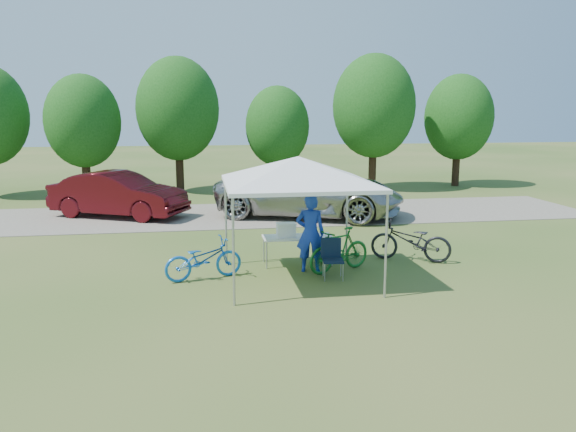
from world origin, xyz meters
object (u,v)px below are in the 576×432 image
(bike_blue, at_px, (204,259))
(minivan, at_px, (310,190))
(sedan, at_px, (119,194))
(bike_green, at_px, (339,250))
(folding_table, at_px, (298,238))
(folding_chair, at_px, (332,255))
(bike_dark, at_px, (411,241))
(cooler, at_px, (286,230))
(cyclist, at_px, (310,233))

(bike_blue, bearing_deg, minivan, -45.12)
(bike_blue, height_order, minivan, minivan)
(sedan, bearing_deg, bike_green, -116.87)
(sedan, bearing_deg, bike_blue, -134.46)
(minivan, bearing_deg, folding_table, -172.58)
(folding_chair, height_order, bike_blue, bike_blue)
(folding_table, height_order, bike_blue, bike_blue)
(bike_green, height_order, bike_dark, bike_dark)
(folding_table, distance_m, minivan, 6.33)
(cooler, bearing_deg, cyclist, -56.19)
(bike_dark, bearing_deg, minivan, -141.65)
(minivan, relative_size, sedan, 1.36)
(bike_blue, xyz_separation_m, minivan, (3.78, 7.05, 0.46))
(cyclist, height_order, bike_dark, cyclist)
(folding_chair, bearing_deg, sedan, 132.13)
(cooler, xyz_separation_m, bike_dark, (3.10, -0.17, -0.34))
(bike_dark, xyz_separation_m, minivan, (-1.30, 6.32, 0.41))
(folding_chair, distance_m, bike_blue, 2.86)
(cyclist, relative_size, minivan, 0.28)
(folding_table, bearing_deg, bike_dark, -3.50)
(folding_chair, bearing_deg, bike_green, 65.79)
(folding_chair, xyz_separation_m, bike_green, (0.28, 0.46, -0.01))
(cooler, xyz_separation_m, bike_green, (1.13, -0.79, -0.35))
(folding_chair, distance_m, cyclist, 0.78)
(cyclist, xyz_separation_m, bike_dark, (2.64, 0.51, -0.39))
(folding_chair, relative_size, cyclist, 0.49)
(cooler, height_order, bike_green, bike_green)
(folding_table, relative_size, bike_green, 0.98)
(minivan, distance_m, sedan, 6.71)
(cooler, bearing_deg, folding_table, 0.00)
(folding_chair, bearing_deg, cooler, 131.69)
(bike_green, distance_m, sedan, 9.85)
(folding_chair, xyz_separation_m, cooler, (-0.84, 1.25, 0.34))
(folding_chair, distance_m, cooler, 1.54)
(sedan, bearing_deg, bike_dark, -106.45)
(folding_table, height_order, sedan, sedan)
(bike_green, bearing_deg, minivan, 148.89)
(bike_dark, bearing_deg, bike_blue, -55.06)
(cyclist, distance_m, sedan, 9.36)
(minivan, height_order, sedan, minivan)
(folding_table, xyz_separation_m, cooler, (-0.28, 0.00, 0.21))
(folding_chair, distance_m, minivan, 7.46)
(cyclist, bearing_deg, bike_blue, 19.63)
(folding_table, distance_m, bike_blue, 2.46)
(cyclist, distance_m, minivan, 6.96)
(cyclist, xyz_separation_m, bike_green, (0.67, -0.11, -0.39))
(cooler, bearing_deg, folding_chair, -55.87)
(bike_green, relative_size, minivan, 0.26)
(cyclist, relative_size, bike_blue, 1.04)
(bike_dark, distance_m, sedan, 10.73)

